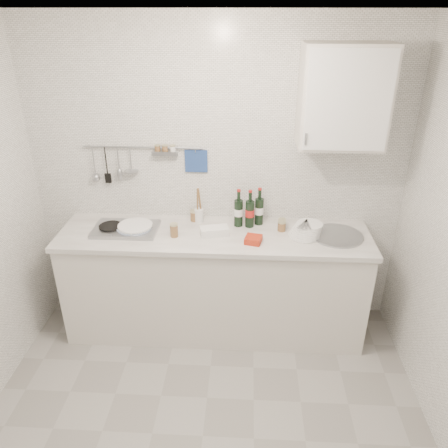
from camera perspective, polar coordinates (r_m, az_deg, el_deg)
name	(u,v)px	position (r m, az deg, el deg)	size (l,w,h in m)	color
floor	(203,436)	(3.17, -2.80, -25.93)	(3.00, 3.00, 0.00)	gray
ceiling	(189,10)	(1.93, -4.61, 26.14)	(3.00, 3.00, 0.00)	silver
back_wall	(217,180)	(3.55, -0.98, 5.80)	(3.00, 0.02, 2.50)	silver
counter	(216,284)	(3.67, -1.11, -7.91)	(2.44, 0.64, 0.96)	beige
wall_rail	(141,159)	(3.56, -10.77, 8.35)	(0.98, 0.09, 0.34)	#93969B
wall_cabinet	(344,97)	(3.25, 15.36, 15.74)	(0.60, 0.38, 0.70)	beige
plate_stack_hob	(134,228)	(3.50, -11.70, -0.56)	(0.30, 0.29, 0.05)	#45689E
plate_stack_sink	(307,230)	(3.42, 10.75, -0.77)	(0.26, 0.25, 0.10)	white
wine_bottles	(249,208)	(3.48, 3.32, 2.14)	(0.24, 0.12, 0.31)	black
butter_dish	(214,231)	(3.37, -1.28, -0.94)	(0.22, 0.11, 0.06)	white
strawberry_punnet	(253,240)	(3.28, 3.85, -2.05)	(0.12, 0.12, 0.05)	red
utensil_crock	(199,213)	(3.58, -3.30, 1.38)	(0.07, 0.07, 0.30)	white
jar_a	(194,216)	(3.60, -3.89, 1.11)	(0.07, 0.07, 0.09)	brown
jar_b	(282,223)	(3.52, 7.57, 0.15)	(0.06, 0.06, 0.07)	brown
jar_c	(282,226)	(3.46, 7.55, -0.25)	(0.07, 0.07, 0.08)	brown
jar_d	(174,230)	(3.36, -6.54, -0.80)	(0.06, 0.06, 0.11)	brown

